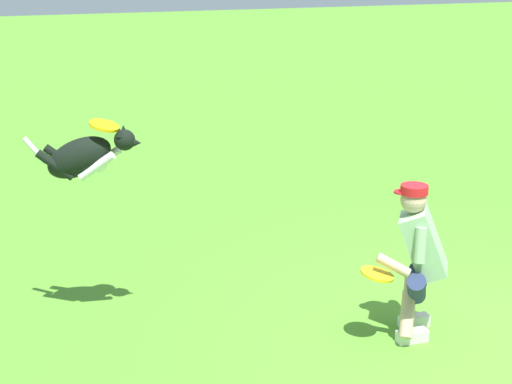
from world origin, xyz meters
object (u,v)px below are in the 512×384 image
at_px(frisbee_held, 377,274).
at_px(frisbee_flying, 104,126).
at_px(dog, 84,157).
at_px(person, 418,256).

bearing_deg(frisbee_held, frisbee_flying, -26.95).
xyz_separation_m(dog, frisbee_flying, (-0.16, 0.07, 0.26)).
bearing_deg(frisbee_flying, frisbee_held, 153.05).
height_order(dog, frisbee_held, dog).
bearing_deg(frisbee_held, person, -172.85).
height_order(dog, frisbee_flying, frisbee_flying).
bearing_deg(person, dog, 9.03).
xyz_separation_m(frisbee_flying, frisbee_held, (-1.95, 0.99, -1.12)).
height_order(person, dog, dog).
relative_size(dog, frisbee_held, 3.40).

